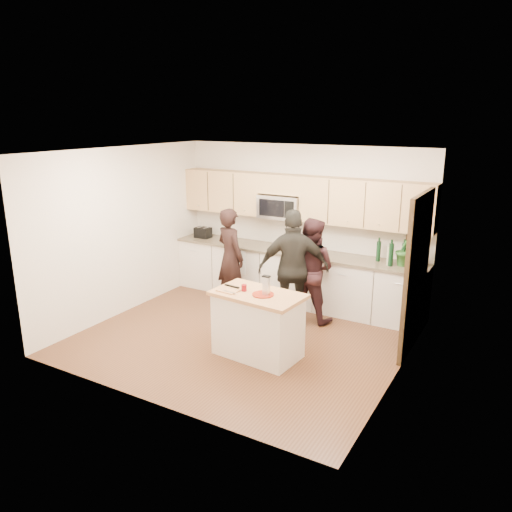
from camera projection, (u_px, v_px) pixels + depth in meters
The scene contains 21 objects.
floor at pixel (243, 337), 7.37m from camera, with size 4.50×4.50×0.00m, color brown.
room_shell at pixel (242, 223), 6.90m from camera, with size 4.52×4.02×2.71m.
back_cabinetry at pixel (293, 276), 8.65m from camera, with size 4.50×0.66×0.94m.
upper_cabinetry at pixel (300, 197), 8.38m from camera, with size 4.50×0.33×0.75m.
microwave at pixel (281, 207), 8.57m from camera, with size 0.76×0.41×0.40m.
doorway at pixel (418, 269), 6.74m from camera, with size 0.06×1.25×2.20m.
framed_picture at pixel (416, 241), 7.74m from camera, with size 0.30×0.03×0.38m.
dish_towel at pixel (241, 253), 8.86m from camera, with size 0.34×0.60×0.48m.
island at pixel (258, 324), 6.71m from camera, with size 1.26×0.80×0.90m.
red_plate at pixel (263, 294), 6.51m from camera, with size 0.29×0.29×0.02m, color maroon.
box_grater at pixel (266, 285), 6.46m from camera, with size 0.10×0.06×0.26m.
drink_glass at pixel (244, 288), 6.65m from camera, with size 0.07×0.07×0.09m, color maroon.
cutting_board at pixel (228, 291), 6.66m from camera, with size 0.28×0.20×0.02m, color #B47B4B.
tongs at pixel (232, 286), 6.78m from camera, with size 0.24×0.03×0.02m, color black.
knife at pixel (230, 292), 6.58m from camera, with size 0.22×0.02×0.01m, color silver.
toaster at pixel (203, 233), 9.38m from camera, with size 0.28×0.21×0.20m.
bottle_cluster at pixel (398, 254), 7.62m from camera, with size 0.72×0.26×0.41m.
orchid at pixel (405, 249), 7.59m from camera, with size 0.28×0.23×0.51m, color #377830.
woman_left at pixel (230, 257), 8.47m from camera, with size 0.61×0.40×1.68m, color black.
woman_center at pixel (310, 270), 7.82m from camera, with size 0.80×0.63×1.66m, color black.
woman_right at pixel (294, 269), 7.56m from camera, with size 1.07×0.45×1.83m, color black.
Camera 1 is at (3.53, -5.77, 3.16)m, focal length 35.00 mm.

